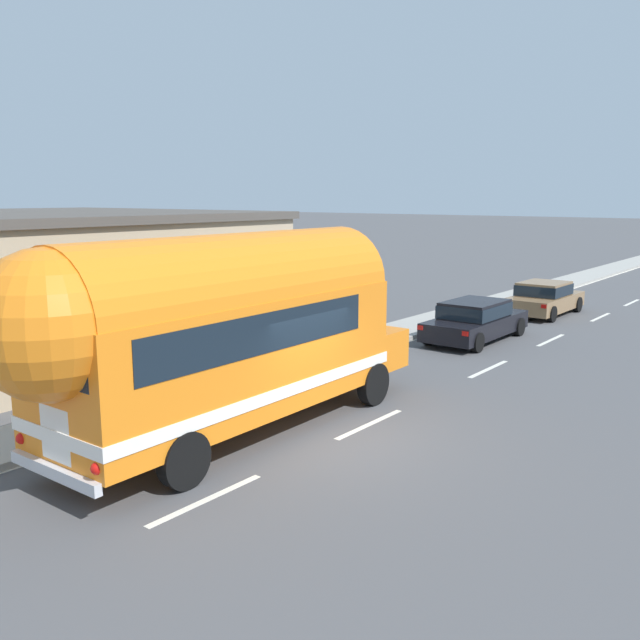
% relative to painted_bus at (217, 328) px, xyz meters
% --- Properties ---
extents(ground_plane, '(300.00, 300.00, 0.00)m').
position_rel_painted_bus_xyz_m(ground_plane, '(1.83, 1.41, -2.31)').
color(ground_plane, '#4C4C4F').
extents(lane_markings, '(3.82, 80.00, 0.01)m').
position_rel_painted_bus_xyz_m(lane_markings, '(-0.77, 14.20, -2.30)').
color(lane_markings, silver).
rests_on(lane_markings, ground).
extents(sidewalk_slab, '(1.98, 90.00, 0.15)m').
position_rel_painted_bus_xyz_m(sidewalk_slab, '(-2.85, 11.41, -2.23)').
color(sidewalk_slab, '#9E9B93').
rests_on(sidewalk_slab, ground).
extents(painted_bus, '(2.73, 10.38, 4.12)m').
position_rel_painted_bus_xyz_m(painted_bus, '(0.00, 0.00, 0.00)').
color(painted_bus, orange).
rests_on(painted_bus, ground).
extents(car_lead, '(1.96, 4.75, 1.37)m').
position_rel_painted_bus_xyz_m(car_lead, '(-0.20, 11.99, -1.56)').
color(car_lead, black).
rests_on(car_lead, ground).
extents(car_second, '(2.01, 4.47, 1.37)m').
position_rel_painted_bus_xyz_m(car_second, '(-0.22, 18.44, -1.57)').
color(car_second, olive).
rests_on(car_second, ground).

